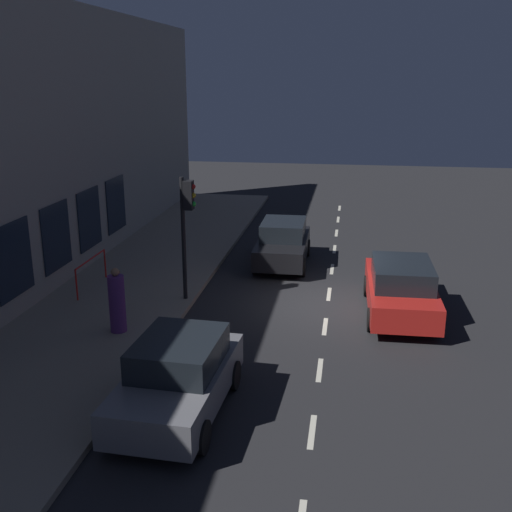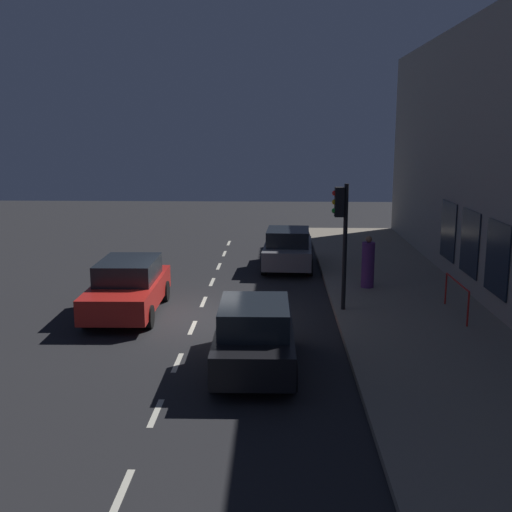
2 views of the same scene
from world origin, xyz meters
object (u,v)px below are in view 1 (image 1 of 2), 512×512
at_px(parked_car_2, 283,243).
at_px(pedestrian_0, 117,303).
at_px(traffic_light, 187,214).
at_px(parked_car_0, 178,377).
at_px(parked_car_1, 401,288).

height_order(parked_car_2, pedestrian_0, pedestrian_0).
xyz_separation_m(traffic_light, parked_car_0, (-1.39, 6.06, -1.97)).
xyz_separation_m(parked_car_1, parked_car_2, (3.87, -4.27, -0.00)).
bearing_deg(parked_car_1, traffic_light, 179.68).
xyz_separation_m(parked_car_0, pedestrian_0, (2.60, -3.41, 0.15)).
distance_m(parked_car_0, parked_car_2, 10.46).
relative_size(parked_car_1, pedestrian_0, 2.57).
height_order(traffic_light, parked_car_0, traffic_light).
bearing_deg(parked_car_0, parked_car_2, -92.35).
distance_m(traffic_light, parked_car_0, 6.53).
relative_size(parked_car_2, pedestrian_0, 2.28).
bearing_deg(parked_car_2, traffic_light, 61.13).
distance_m(parked_car_0, pedestrian_0, 4.29).
bearing_deg(pedestrian_0, traffic_light, 118.27).
relative_size(traffic_light, parked_car_1, 0.82).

